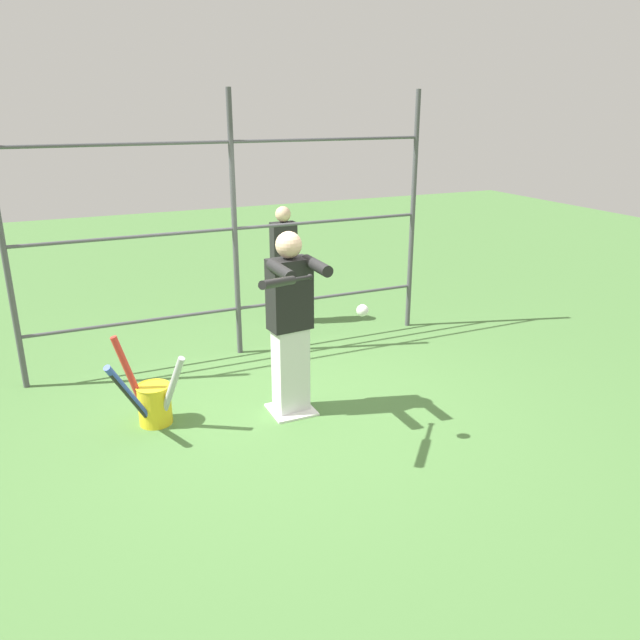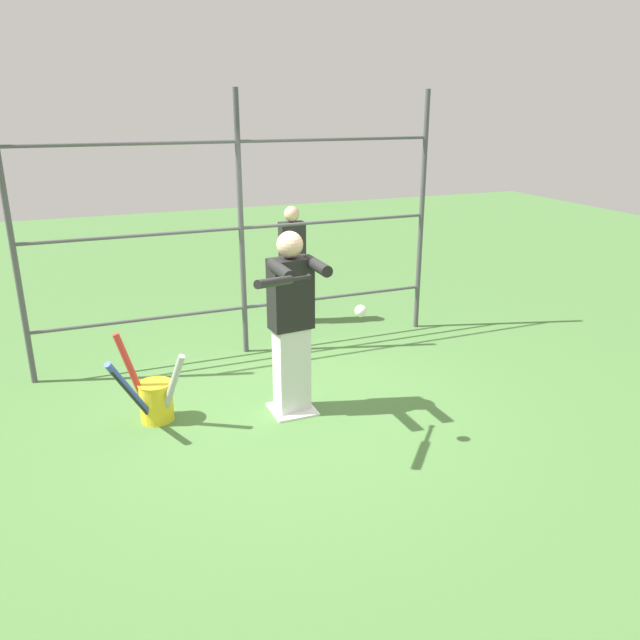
% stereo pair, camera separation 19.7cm
% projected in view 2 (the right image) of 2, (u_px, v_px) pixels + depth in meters
% --- Properties ---
extents(ground_plane, '(24.00, 24.00, 0.00)m').
position_uv_depth(ground_plane, '(292.00, 410.00, 5.87)').
color(ground_plane, '#4C7A3D').
extents(home_plate, '(0.40, 0.40, 0.02)m').
position_uv_depth(home_plate, '(292.00, 409.00, 5.86)').
color(home_plate, white).
rests_on(home_plate, ground).
extents(fence_backstop, '(4.59, 0.06, 2.89)m').
position_uv_depth(fence_backstop, '(241.00, 228.00, 6.79)').
color(fence_backstop, '#4C4C51').
rests_on(fence_backstop, ground).
extents(batter, '(0.44, 0.60, 1.70)m').
position_uv_depth(batter, '(292.00, 318.00, 5.55)').
color(batter, silver).
rests_on(batter, ground).
extents(baseball_bat_swinging, '(0.63, 0.57, 0.19)m').
position_uv_depth(baseball_bat_swinging, '(279.00, 281.00, 4.58)').
color(baseball_bat_swinging, black).
extents(softball_in_flight, '(0.10, 0.10, 0.10)m').
position_uv_depth(softball_in_flight, '(361.00, 311.00, 4.88)').
color(softball_in_flight, white).
extents(bat_bucket, '(0.68, 0.55, 0.86)m').
position_uv_depth(bat_bucket, '(153.00, 398.00, 5.57)').
color(bat_bucket, yellow).
rests_on(bat_bucket, ground).
extents(bystander_behind_fence, '(0.32, 0.20, 1.53)m').
position_uv_depth(bystander_behind_fence, '(292.00, 263.00, 7.98)').
color(bystander_behind_fence, '#3F3F47').
rests_on(bystander_behind_fence, ground).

